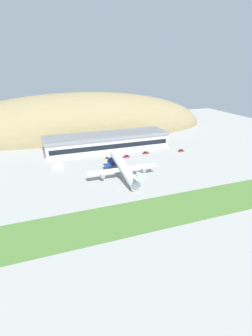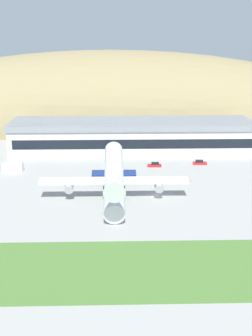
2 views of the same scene
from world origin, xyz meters
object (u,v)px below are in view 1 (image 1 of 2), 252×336
(service_car_2, at_px, (181,151))
(traffic_cone_0, at_px, (149,163))
(service_car_1, at_px, (126,157))
(service_car_0, at_px, (146,153))
(cargo_airplane, at_px, (123,168))
(service_car_3, at_px, (107,159))
(terminal_building, at_px, (107,141))
(fuel_truck, at_px, (57,166))

(service_car_2, bearing_deg, traffic_cone_0, -155.79)
(service_car_1, relative_size, traffic_cone_0, 7.93)
(service_car_0, height_order, service_car_1, service_car_1)
(service_car_2, distance_m, traffic_cone_0, 35.18)
(cargo_airplane, xyz_separation_m, service_car_3, (0.02, 31.75, -5.32))
(service_car_0, distance_m, traffic_cone_0, 19.80)
(service_car_0, bearing_deg, service_car_3, -175.36)
(cargo_airplane, bearing_deg, service_car_3, 89.97)
(service_car_1, xyz_separation_m, service_car_2, (41.47, -1.84, 0.01))
(terminal_building, bearing_deg, traffic_cone_0, -66.84)
(cargo_airplane, height_order, fuel_truck, cargo_airplane)
(terminal_building, height_order, service_car_2, terminal_building)
(cargo_airplane, bearing_deg, fuel_truck, 140.04)
(service_car_2, relative_size, service_car_3, 1.17)
(cargo_airplane, xyz_separation_m, traffic_cone_0, (22.99, 15.31, -5.67))
(cargo_airplane, xyz_separation_m, service_car_2, (55.07, 29.74, -5.32))
(service_car_3, height_order, fuel_truck, fuel_truck)
(service_car_1, distance_m, service_car_3, 13.59)
(cargo_airplane, height_order, service_car_2, cargo_airplane)
(service_car_1, bearing_deg, traffic_cone_0, -60.03)
(cargo_airplane, relative_size, service_car_1, 10.21)
(service_car_2, relative_size, traffic_cone_0, 7.32)
(service_car_1, relative_size, fuel_truck, 0.68)
(service_car_2, bearing_deg, service_car_0, 170.41)
(cargo_airplane, xyz_separation_m, service_car_0, (29.16, 34.12, -5.34))
(service_car_0, xyz_separation_m, service_car_1, (-15.56, -2.54, 0.01))
(cargo_airplane, height_order, service_car_1, cargo_airplane)
(cargo_airplane, bearing_deg, service_car_0, 49.48)
(service_car_1, bearing_deg, service_car_2, -2.54)
(cargo_airplane, bearing_deg, terminal_building, 82.59)
(terminal_building, xyz_separation_m, service_car_0, (22.27, -18.83, -6.04))
(service_car_2, bearing_deg, fuel_truck, -178.30)
(terminal_building, bearing_deg, service_car_3, -107.97)
(service_car_1, height_order, fuel_truck, fuel_truck)
(service_car_3, bearing_deg, service_car_2, -2.09)
(fuel_truck, bearing_deg, terminal_building, 33.30)
(cargo_airplane, distance_m, service_car_3, 32.19)
(terminal_building, height_order, service_car_3, terminal_building)
(traffic_cone_0, bearing_deg, cargo_airplane, -146.33)
(terminal_building, relative_size, cargo_airplane, 1.91)
(service_car_0, distance_m, service_car_3, 29.24)
(terminal_building, relative_size, fuel_truck, 13.28)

